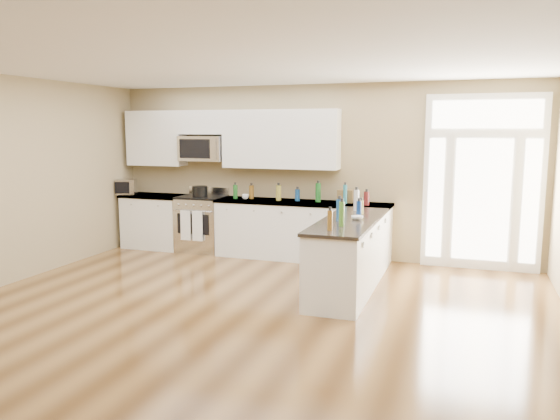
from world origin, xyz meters
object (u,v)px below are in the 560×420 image
Objects in this scene: toaster_oven at (127,187)px; peninsula_cabinet at (349,257)px; stockpot at (200,191)px; kitchen_range at (202,223)px.

peninsula_cabinet is at bearing -36.63° from toaster_oven.
stockpot is 1.42m from toaster_oven.
toaster_oven is at bearing -174.88° from kitchen_range.
toaster_oven is (-4.28, 1.32, 0.64)m from peninsula_cabinet.
stockpot is at bearing -17.94° from toaster_oven.
kitchen_range is at bearing 153.26° from peninsula_cabinet.
peninsula_cabinet is at bearing -25.50° from stockpot.
kitchen_range is 4.16× the size of stockpot.
peninsula_cabinet is at bearing -26.74° from kitchen_range.
stockpot reaches higher than kitchen_range.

